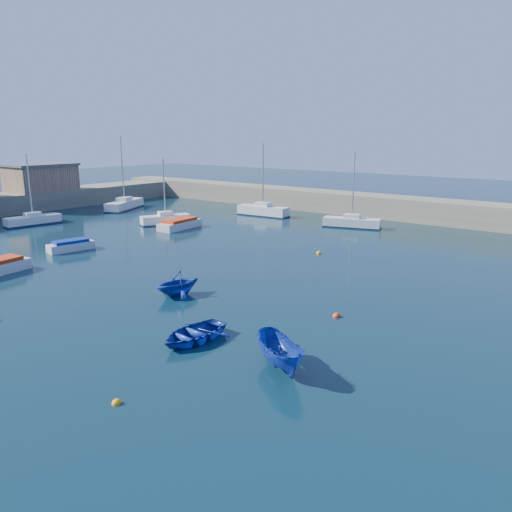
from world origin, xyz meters
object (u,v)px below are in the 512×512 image
Objects in this scene: sailboat_4 at (125,204)px; sailboat_5 at (263,210)px; brick_shed_a at (41,178)px; motorboat_2 at (180,224)px; sailboat_6 at (352,222)px; sailboat_2 at (33,220)px; dinghy_right at (281,354)px; sailboat_3 at (165,219)px; dinghy_left at (177,283)px; dinghy_center at (193,334)px; motorboat_1 at (71,245)px.

sailboat_5 is at bearing -4.12° from sailboat_4.
brick_shed_a is 26.28m from motorboat_2.
sailboat_2 is at bearing 108.44° from sailboat_6.
dinghy_right is (26.07, -33.00, 0.05)m from sailboat_5.
sailboat_5 reaches higher than sailboat_3.
dinghy_left is at bearing 167.94° from sailboat_6.
dinghy_center is (20.90, -33.17, -0.28)m from sailboat_5.
motorboat_2 is 23.25m from dinghy_left.
sailboat_3 is (11.59, 9.42, 0.02)m from sailboat_2.
sailboat_6 is 28.29m from dinghy_left.
sailboat_2 is 0.97× the size of sailboat_6.
sailboat_3 is at bearing 160.06° from motorboat_2.
sailboat_2 is 17.09m from motorboat_2.
dinghy_center is at bearing -47.52° from motorboat_2.
dinghy_center is at bearing -14.62° from sailboat_3.
sailboat_4 is at bearing 156.66° from motorboat_2.
motorboat_2 is at bearing 86.13° from dinghy_right.
dinghy_center is (22.72, -20.64, -0.12)m from motorboat_2.
sailboat_6 is 2.18× the size of dinghy_right.
sailboat_6 reaches higher than motorboat_1.
sailboat_5 is 1.63× the size of motorboat_2.
sailboat_6 reaches higher than dinghy_right.
dinghy_center is (22.58, -7.44, -0.06)m from motorboat_1.
sailboat_2 is at bearing 178.68° from dinghy_left.
motorboat_1 is at bearing -51.61° from sailboat_3.
sailboat_5 is at bearing 95.84° from motorboat_1.
dinghy_left is (33.24, -21.47, 0.16)m from sailboat_4.
sailboat_3 is at bearing -44.38° from sailboat_4.
dinghy_right reaches higher than motorboat_2.
sailboat_5 is (27.84, 13.52, -3.43)m from brick_shed_a.
sailboat_4 reaches higher than motorboat_2.
motorboat_2 is at bearing 100.19° from motorboat_1.
dinghy_left is at bearing 143.71° from dinghy_center.
sailboat_6 is at bearing 106.89° from dinghy_left.
sailboat_5 reaches higher than motorboat_1.
sailboat_4 is 2.41× the size of motorboat_1.
sailboat_5 reaches higher than dinghy_right.
sailboat_3 reaches higher than motorboat_2.
sailboat_3 is at bearing 105.74° from sailboat_6.
sailboat_6 is at bearing 41.99° from sailboat_2.
brick_shed_a reaches higher than dinghy_left.
sailboat_4 is at bearing 147.50° from dinghy_center.
motorboat_1 is 1.09× the size of dinghy_right.
sailboat_3 is 14.02m from sailboat_4.
dinghy_left is (2.37, -28.19, 0.23)m from sailboat_6.
brick_shed_a reaches higher than dinghy_right.
sailboat_2 is at bearing 172.39° from motorboat_1.
sailboat_3 reaches higher than dinghy_left.
sailboat_6 is 2.17× the size of dinghy_center.
sailboat_4 reaches higher than brick_shed_a.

